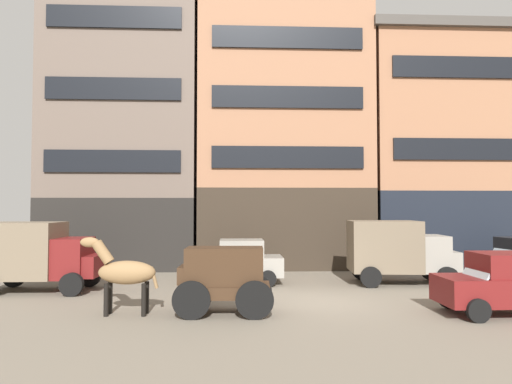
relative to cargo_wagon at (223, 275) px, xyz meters
name	(u,v)px	position (x,y,z in m)	size (l,w,h in m)	color
ground_plane	(318,302)	(3.18, 1.52, -1.15)	(120.00, 120.00, 0.00)	slate
building_far_left	(130,131)	(-5.65, 11.65, 6.35)	(8.38, 6.98, 14.92)	black
building_center_left	(281,116)	(2.98, 11.65, 7.29)	(9.57, 6.98, 16.79)	#33281E
building_center_right	(431,150)	(11.81, 11.65, 5.38)	(8.78, 6.98, 12.98)	black
cargo_wagon	(223,275)	(0.00, 0.00, 0.00)	(2.96, 1.61, 1.98)	#3D2819
draft_horse	(124,272)	(-2.95, 0.00, 0.12)	(2.35, 0.66, 2.30)	#937047
delivery_truck_near	(398,250)	(7.15, 4.78, 0.28)	(4.49, 2.47, 2.62)	gray
delivery_truck_far	(37,254)	(-7.15, 3.76, 0.28)	(4.37, 2.17, 2.62)	maroon
sedan_light	(239,262)	(0.51, 5.14, -0.23)	(3.72, 1.89, 1.83)	gray
sedan_parked_curb	(503,284)	(8.33, -0.50, -0.23)	(3.70, 1.86, 1.83)	maroon
pedestrian_officer	(37,257)	(-8.50, 6.81, -0.17)	(0.44, 0.44, 1.79)	black
fire_hydrant_curbside	(99,268)	(-5.84, 7.02, -0.72)	(0.24, 0.24, 0.83)	maroon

